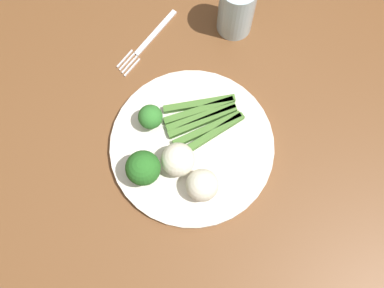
# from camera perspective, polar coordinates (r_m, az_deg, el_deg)

# --- Properties ---
(ground_plane) EXTENTS (6.00, 6.00, 0.02)m
(ground_plane) POSITION_cam_1_polar(r_m,az_deg,el_deg) (1.56, -0.17, -7.75)
(ground_plane) COLOR #B7A88E
(dining_table) EXTENTS (1.26, 1.02, 0.76)m
(dining_table) POSITION_cam_1_polar(r_m,az_deg,el_deg) (0.92, -0.29, -0.90)
(dining_table) COLOR brown
(dining_table) RESTS_ON ground_plane
(plate) EXTENTS (0.29, 0.29, 0.01)m
(plate) POSITION_cam_1_polar(r_m,az_deg,el_deg) (0.81, 0.00, -0.26)
(plate) COLOR silver
(plate) RESTS_ON dining_table
(asparagus_bundle) EXTENTS (0.11, 0.14, 0.01)m
(asparagus_bundle) POSITION_cam_1_polar(r_m,az_deg,el_deg) (0.81, 1.48, 3.06)
(asparagus_bundle) COLOR #47752D
(asparagus_bundle) RESTS_ON plate
(broccoli_outer_edge) EXTENTS (0.06, 0.06, 0.07)m
(broccoli_outer_edge) POSITION_cam_1_polar(r_m,az_deg,el_deg) (0.75, -6.15, -3.03)
(broccoli_outer_edge) COLOR #568E33
(broccoli_outer_edge) RESTS_ON plate
(broccoli_right) EXTENTS (0.04, 0.04, 0.05)m
(broccoli_right) POSITION_cam_1_polar(r_m,az_deg,el_deg) (0.79, -5.23, 3.38)
(broccoli_right) COLOR #609E3D
(broccoli_right) RESTS_ON plate
(cauliflower_back_right) EXTENTS (0.06, 0.06, 0.06)m
(cauliflower_back_right) POSITION_cam_1_polar(r_m,az_deg,el_deg) (0.76, -1.78, -1.96)
(cauliflower_back_right) COLOR silver
(cauliflower_back_right) RESTS_ON plate
(cauliflower_left) EXTENTS (0.06, 0.06, 0.06)m
(cauliflower_left) POSITION_cam_1_polar(r_m,az_deg,el_deg) (0.75, 1.28, -5.18)
(cauliflower_left) COLOR silver
(cauliflower_left) RESTS_ON plate
(fork) EXTENTS (0.06, 0.16, 0.00)m
(fork) POSITION_cam_1_polar(r_m,az_deg,el_deg) (0.90, -5.61, 12.61)
(fork) COLOR silver
(fork) RESTS_ON dining_table
(water_glass) EXTENTS (0.07, 0.07, 0.12)m
(water_glass) POSITION_cam_1_polar(r_m,az_deg,el_deg) (0.87, 5.60, 16.55)
(water_glass) COLOR silver
(water_glass) RESTS_ON dining_table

